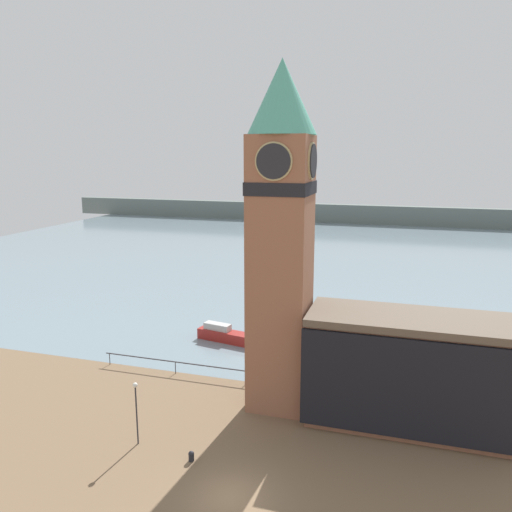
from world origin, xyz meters
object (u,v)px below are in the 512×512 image
mooring_bollard_near (191,456)px  pier_building (409,371)px  clock_tower (281,232)px  lamp_post (136,402)px  boat_near (226,335)px

mooring_bollard_near → pier_building: bearing=33.4°
clock_tower → mooring_bollard_near: (-3.42, -8.63, -12.84)m
pier_building → mooring_bollard_near: bearing=-146.6°
clock_tower → mooring_bollard_near: clock_tower is taller
clock_tower → lamp_post: (-7.53, -7.91, -10.22)m
pier_building → mooring_bollard_near: 15.59m
pier_building → clock_tower: bearing=178.3°
pier_building → lamp_post: pier_building is taller
clock_tower → pier_building: 13.07m
mooring_bollard_near → lamp_post: lamp_post is taller
clock_tower → pier_building: size_ratio=1.77×
clock_tower → mooring_bollard_near: size_ratio=37.66×
boat_near → mooring_bollard_near: (4.90, -19.51, -0.32)m
boat_near → lamp_post: lamp_post is taller
boat_near → lamp_post: size_ratio=1.51×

